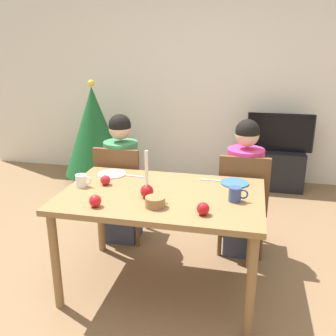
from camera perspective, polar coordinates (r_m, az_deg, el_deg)
The scene contains 21 objects.
ground_plane at distance 3.00m, azimuth -0.87°, elevation -17.21°, with size 7.68×7.68×0.00m, color brown.
back_wall at distance 5.02m, azimuth 6.13°, elevation 13.19°, with size 6.40×0.10×2.60m, color silver.
dining_table at distance 2.67m, azimuth -0.94°, elevation -5.48°, with size 1.40×0.90×0.75m.
chair_left at distance 3.40m, azimuth -7.10°, elevation -3.01°, with size 0.40×0.40×0.90m.
chair_right at distance 3.22m, azimuth 11.24°, elevation -4.49°, with size 0.40×0.40×0.90m.
person_left_child at distance 3.41m, azimuth -6.96°, elevation -1.92°, with size 0.30×0.30×1.17m.
person_right_child at distance 3.23m, azimuth 11.32°, elevation -3.33°, with size 0.30×0.30×1.17m.
tv_stand at distance 4.92m, azimuth 16.06°, elevation -0.18°, with size 0.64×0.40×0.48m, color black.
tv at distance 4.80m, azimuth 16.55°, elevation 5.15°, with size 0.79×0.05×0.46m.
christmas_tree at distance 4.86m, azimuth -11.10°, elevation 5.51°, with size 0.78×0.78×1.32m.
candle_centerpiece at distance 2.54m, azimuth -3.21°, elevation -3.05°, with size 0.09×0.09×0.33m.
plate_left at distance 3.03m, azimuth -8.47°, elevation -0.90°, with size 0.22×0.22×0.01m, color silver.
plate_right at distance 2.85m, azimuth 10.02°, elevation -2.23°, with size 0.21×0.21×0.01m, color teal.
mug_left at distance 2.81m, azimuth -12.88°, elevation -1.84°, with size 0.12×0.08×0.09m.
mug_right at distance 2.53m, azimuth 10.15°, elevation -3.91°, with size 0.13×0.08×0.10m.
fork_left at distance 2.97m, azimuth -5.31°, elevation -1.22°, with size 0.18×0.01×0.01m, color silver.
fork_right at distance 2.88m, azimuth 6.58°, elevation -1.85°, with size 0.18×0.01×0.01m, color silver.
bowl_walnuts at distance 2.41m, azimuth -1.95°, elevation -5.15°, with size 0.13×0.13×0.07m, color olive.
apple_near_candle at distance 2.31m, azimuth 5.32°, elevation -6.14°, with size 0.08×0.08×0.08m, color red.
apple_by_left_plate at distance 2.81m, azimuth -9.44°, elevation -1.80°, with size 0.07×0.07×0.07m, color #B21A21.
apple_by_right_mug at distance 2.45m, azimuth -10.93°, elevation -4.90°, with size 0.08×0.08×0.08m, color red.
Camera 1 is at (0.57, -2.37, 1.74)m, focal length 40.39 mm.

